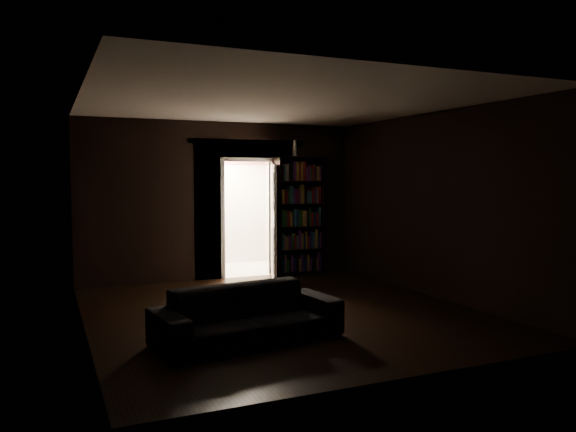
# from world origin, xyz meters

# --- Properties ---
(ground) EXTENTS (5.50, 5.50, 0.00)m
(ground) POSITION_xyz_m (0.00, 0.00, 0.00)
(ground) COLOR black
(ground) RESTS_ON ground
(room_walls) EXTENTS (5.02, 5.61, 2.84)m
(room_walls) POSITION_xyz_m (-0.01, 1.07, 1.68)
(room_walls) COLOR black
(room_walls) RESTS_ON ground
(kitchen_alcove) EXTENTS (2.20, 1.80, 2.60)m
(kitchen_alcove) POSITION_xyz_m (0.50, 3.87, 1.21)
(kitchen_alcove) COLOR beige
(kitchen_alcove) RESTS_ON ground
(sofa) EXTENTS (2.18, 1.18, 0.80)m
(sofa) POSITION_xyz_m (-0.86, -1.09, 0.40)
(sofa) COLOR black
(sofa) RESTS_ON ground
(bookshelf) EXTENTS (0.96, 0.61, 2.20)m
(bookshelf) POSITION_xyz_m (1.43, 2.55, 1.10)
(bookshelf) COLOR black
(bookshelf) RESTS_ON ground
(refrigerator) EXTENTS (0.87, 0.83, 1.65)m
(refrigerator) POSITION_xyz_m (-0.10, 4.03, 0.82)
(refrigerator) COLOR white
(refrigerator) RESTS_ON ground
(door) EXTENTS (0.32, 0.82, 2.05)m
(door) POSITION_xyz_m (0.84, 2.33, 1.02)
(door) COLOR white
(door) RESTS_ON ground
(figurine) EXTENTS (0.12, 0.12, 0.30)m
(figurine) POSITION_xyz_m (1.32, 2.50, 2.35)
(figurine) COLOR silver
(figurine) RESTS_ON bookshelf
(bottles) EXTENTS (0.71, 0.10, 0.29)m
(bottles) POSITION_xyz_m (-0.04, 3.97, 1.79)
(bottles) COLOR black
(bottles) RESTS_ON refrigerator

